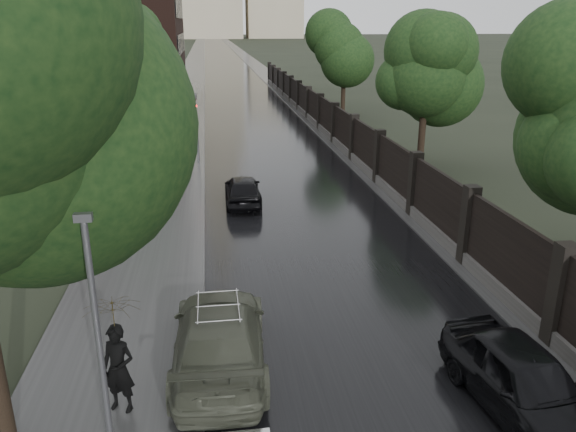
% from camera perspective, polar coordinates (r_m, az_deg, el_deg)
% --- Properties ---
extents(road, '(8.00, 420.00, 0.02)m').
position_cam_1_polar(road, '(196.33, -7.24, 16.68)').
color(road, black).
rests_on(road, ground).
extents(sidewalk_left, '(4.00, 420.00, 0.16)m').
position_cam_1_polar(sidewalk_left, '(196.31, -9.07, 16.62)').
color(sidewalk_left, '#2D2D2D').
rests_on(sidewalk_left, ground).
extents(verge_right, '(3.00, 420.00, 0.08)m').
position_cam_1_polar(verge_right, '(196.51, -5.57, 16.75)').
color(verge_right, '#2D2D2D').
rests_on(verge_right, ground).
extents(fence_right, '(0.45, 75.72, 2.70)m').
position_cam_1_polar(fence_right, '(39.59, 4.14, 9.41)').
color(fence_right, '#383533').
rests_on(fence_right, ground).
extents(tree_left_far, '(4.25, 4.25, 7.39)m').
position_cam_1_polar(tree_left_far, '(36.50, -15.41, 14.68)').
color(tree_left_far, black).
rests_on(tree_left_far, ground).
extents(tree_right_b, '(4.08, 4.08, 7.01)m').
position_cam_1_polar(tree_right_b, '(30.38, 13.87, 13.50)').
color(tree_right_b, black).
rests_on(tree_right_b, ground).
extents(tree_right_c, '(4.08, 4.08, 7.01)m').
position_cam_1_polar(tree_right_c, '(47.55, 5.74, 15.75)').
color(tree_right_c, black).
rests_on(tree_right_c, ground).
extents(lamp_post, '(0.25, 0.12, 5.11)m').
position_cam_1_polar(lamp_post, '(9.28, -18.40, -14.15)').
color(lamp_post, '#59595E').
rests_on(lamp_post, ground).
extents(traffic_light, '(0.16, 0.32, 4.00)m').
position_cam_1_polar(traffic_light, '(31.59, -9.26, 9.32)').
color(traffic_light, '#59595E').
rests_on(traffic_light, ground).
extents(volga_sedan, '(2.33, 5.30, 1.52)m').
position_cam_1_polar(volga_sedan, '(13.29, -6.97, -12.10)').
color(volga_sedan, '#484C3C').
rests_on(volga_sedan, ground).
extents(hatchback_left, '(1.62, 3.88, 1.31)m').
position_cam_1_polar(hatchback_left, '(24.77, -4.61, 2.69)').
color(hatchback_left, black).
rests_on(hatchback_left, ground).
extents(car_right_near, '(2.20, 4.53, 1.49)m').
position_cam_1_polar(car_right_near, '(12.73, 22.79, -15.23)').
color(car_right_near, black).
rests_on(car_right_near, ground).
extents(pedestrian_umbrella, '(1.44, 1.45, 2.96)m').
position_cam_1_polar(pedestrian_umbrella, '(11.49, -17.32, -10.34)').
color(pedestrian_umbrella, black).
rests_on(pedestrian_umbrella, sidewalk_left).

